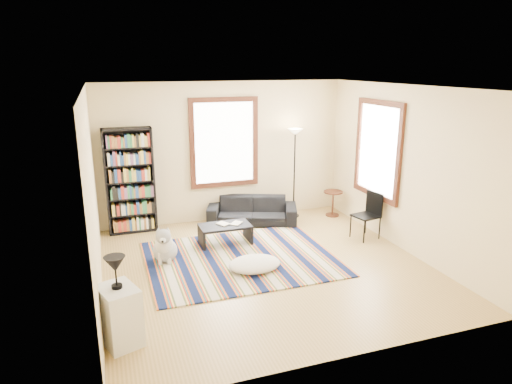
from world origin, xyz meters
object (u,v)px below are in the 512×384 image
object	(u,v)px
floor_cushion	(255,264)
dog	(165,243)
folding_chair	(366,216)
white_cabinet	(120,316)
bookshelf	(130,181)
coffee_table	(225,234)
side_table	(333,203)
sofa	(252,210)
floor_lamp	(294,173)

from	to	relation	value
floor_cushion	dog	distance (m)	1.52
floor_cushion	folding_chair	distance (m)	2.48
white_cabinet	dog	bearing A→B (deg)	49.87
folding_chair	dog	world-z (taller)	folding_chair
bookshelf	coffee_table	xyz separation A→B (m)	(1.51, -1.20, -0.82)
side_table	dog	distance (m)	3.88
side_table	coffee_table	bearing A→B (deg)	-162.91
sofa	floor_lamp	world-z (taller)	floor_lamp
coffee_table	white_cabinet	size ratio (longest dim) A/B	1.29
sofa	bookshelf	bearing A→B (deg)	-166.03
folding_chair	dog	distance (m)	3.65
bookshelf	white_cabinet	size ratio (longest dim) A/B	2.86
floor_cushion	folding_chair	xyz separation A→B (m)	(2.37, 0.64, 0.33)
floor_cushion	white_cabinet	size ratio (longest dim) A/B	1.18
floor_lamp	floor_cushion	bearing A→B (deg)	-126.11
floor_lamp	coffee_table	bearing A→B (deg)	-149.80
side_table	folding_chair	distance (m)	1.36
bookshelf	folding_chair	bearing A→B (deg)	-23.59
bookshelf	white_cabinet	xyz separation A→B (m)	(-0.42, -3.73, -0.65)
floor_cushion	side_table	size ratio (longest dim) A/B	1.53
coffee_table	side_table	size ratio (longest dim) A/B	1.67
sofa	side_table	distance (m)	1.76
side_table	bookshelf	bearing A→B (deg)	174.23
sofa	coffee_table	size ratio (longest dim) A/B	1.98
sofa	floor_cushion	distance (m)	2.23
coffee_table	floor_lamp	world-z (taller)	floor_lamp
coffee_table	folding_chair	xyz separation A→B (m)	(2.52, -0.56, 0.25)
bookshelf	floor_cushion	distance (m)	3.05
folding_chair	white_cabinet	bearing A→B (deg)	-167.83
sofa	side_table	bearing A→B (deg)	15.95
white_cabinet	bookshelf	bearing A→B (deg)	64.18
sofa	dog	xyz separation A→B (m)	(-1.94, -1.32, 0.05)
folding_chair	dog	bearing A→B (deg)	165.72
floor_lamp	folding_chair	bearing A→B (deg)	-64.83
folding_chair	dog	xyz separation A→B (m)	(-3.64, 0.17, -0.12)
sofa	folding_chair	distance (m)	2.27
bookshelf	white_cabinet	bearing A→B (deg)	-96.42
floor_cushion	folding_chair	size ratio (longest dim) A/B	0.96
sofa	dog	bearing A→B (deg)	-125.07
side_table	dog	xyz separation A→B (m)	(-3.69, -1.18, 0.04)
coffee_table	dog	size ratio (longest dim) A/B	1.45
coffee_table	white_cabinet	bearing A→B (deg)	-127.37
bookshelf	side_table	bearing A→B (deg)	-5.77
coffee_table	floor_cushion	distance (m)	1.21
floor_cushion	floor_lamp	distance (m)	2.88
bookshelf	coffee_table	bearing A→B (deg)	-38.58
bookshelf	floor_cushion	bearing A→B (deg)	-55.30
bookshelf	dog	xyz separation A→B (m)	(0.39, -1.59, -0.69)
sofa	white_cabinet	distance (m)	4.42
folding_chair	floor_cushion	bearing A→B (deg)	-176.65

